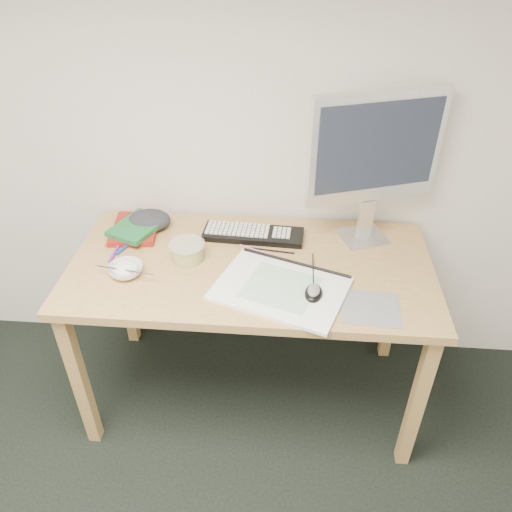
{
  "coord_description": "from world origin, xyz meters",
  "views": [
    {
      "loc": [
        0.29,
        -0.11,
        1.9
      ],
      "look_at": [
        0.16,
        1.37,
        0.83
      ],
      "focal_mm": 35.0,
      "sensor_mm": 36.0,
      "label": 1
    }
  ],
  "objects_px": {
    "desk": "(251,280)",
    "monitor": "(375,152)",
    "keyboard": "(253,234)",
    "rice_bowl": "(126,270)",
    "sketchpad": "(280,288)"
  },
  "relations": [
    {
      "from": "monitor",
      "to": "rice_bowl",
      "type": "relative_size",
      "value": 4.78
    },
    {
      "from": "sketchpad",
      "to": "keyboard",
      "type": "height_order",
      "value": "keyboard"
    },
    {
      "from": "sketchpad",
      "to": "rice_bowl",
      "type": "relative_size",
      "value": 3.53
    },
    {
      "from": "keyboard",
      "to": "rice_bowl",
      "type": "relative_size",
      "value": 3.23
    },
    {
      "from": "monitor",
      "to": "rice_bowl",
      "type": "bearing_deg",
      "value": -179.92
    },
    {
      "from": "sketchpad",
      "to": "rice_bowl",
      "type": "bearing_deg",
      "value": -164.51
    },
    {
      "from": "keyboard",
      "to": "desk",
      "type": "bearing_deg",
      "value": -84.64
    },
    {
      "from": "sketchpad",
      "to": "keyboard",
      "type": "bearing_deg",
      "value": 130.39
    },
    {
      "from": "sketchpad",
      "to": "rice_bowl",
      "type": "height_order",
      "value": "rice_bowl"
    },
    {
      "from": "sketchpad",
      "to": "keyboard",
      "type": "distance_m",
      "value": 0.36
    },
    {
      "from": "desk",
      "to": "keyboard",
      "type": "xyz_separation_m",
      "value": [
        -0.01,
        0.19,
        0.09
      ]
    },
    {
      "from": "sketchpad",
      "to": "monitor",
      "type": "distance_m",
      "value": 0.62
    },
    {
      "from": "sketchpad",
      "to": "monitor",
      "type": "xyz_separation_m",
      "value": [
        0.33,
        0.37,
        0.38
      ]
    },
    {
      "from": "sketchpad",
      "to": "monitor",
      "type": "relative_size",
      "value": 0.74
    },
    {
      "from": "desk",
      "to": "monitor",
      "type": "relative_size",
      "value": 2.29
    }
  ]
}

